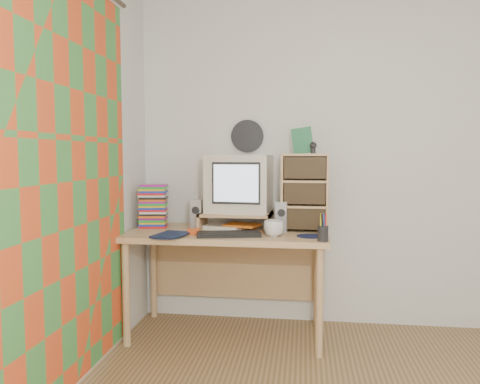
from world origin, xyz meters
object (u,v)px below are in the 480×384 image
(desk, at_px, (229,248))
(dvd_stack, at_px, (154,209))
(diary, at_px, (159,232))
(cd_rack, at_px, (305,192))
(mug, at_px, (274,228))
(crt_monitor, at_px, (239,184))
(keyboard, at_px, (229,234))

(desk, bearing_deg, dvd_stack, 176.20)
(diary, bearing_deg, desk, 47.93)
(desk, distance_m, dvd_stack, 0.63)
(cd_rack, bearing_deg, diary, -159.53)
(desk, relative_size, diary, 6.13)
(dvd_stack, distance_m, mug, 0.95)
(cd_rack, xyz_separation_m, mug, (-0.20, -0.25, -0.22))
(dvd_stack, relative_size, diary, 1.20)
(cd_rack, xyz_separation_m, diary, (-0.96, -0.34, -0.25))
(crt_monitor, height_order, cd_rack, cd_rack)
(diary, bearing_deg, mug, 18.00)
(keyboard, xyz_separation_m, dvd_stack, (-0.61, 0.31, 0.12))
(cd_rack, bearing_deg, keyboard, -148.05)
(keyboard, height_order, cd_rack, cd_rack)
(keyboard, xyz_separation_m, diary, (-0.47, -0.04, 0.01))
(crt_monitor, bearing_deg, diary, -136.27)
(keyboard, bearing_deg, diary, 172.66)
(dvd_stack, distance_m, diary, 0.39)
(crt_monitor, relative_size, mug, 3.28)
(dvd_stack, bearing_deg, cd_rack, -9.22)
(dvd_stack, height_order, diary, dvd_stack)
(desk, distance_m, cd_rack, 0.68)
(crt_monitor, xyz_separation_m, keyboard, (-0.02, -0.35, -0.32))
(desk, relative_size, cd_rack, 2.56)
(dvd_stack, xyz_separation_m, mug, (0.91, -0.26, -0.08))
(desk, height_order, mug, mug)
(dvd_stack, bearing_deg, crt_monitor, -4.31)
(crt_monitor, relative_size, dvd_stack, 1.60)
(dvd_stack, bearing_deg, keyboard, -35.12)
(crt_monitor, height_order, keyboard, crt_monitor)
(mug, relative_size, diary, 0.59)
(keyboard, bearing_deg, dvd_stack, 141.17)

